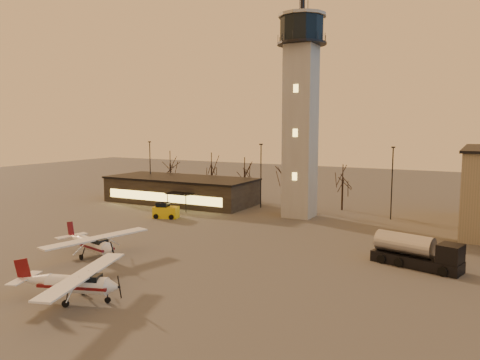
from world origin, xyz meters
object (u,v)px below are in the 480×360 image
(cessna_front, at_px, (80,287))
(cessna_rear, at_px, (95,247))
(service_cart, at_px, (166,212))
(control_tower, at_px, (301,101))
(fuel_truck, at_px, (416,254))
(terminal, at_px, (181,190))

(cessna_front, height_order, cessna_rear, cessna_front)
(cessna_front, relative_size, service_cart, 2.93)
(control_tower, relative_size, cessna_front, 2.93)
(control_tower, relative_size, fuel_truck, 3.90)
(terminal, xyz_separation_m, cessna_front, (19.00, -40.14, -1.10))
(service_cart, bearing_deg, cessna_rear, -88.88)
(cessna_front, relative_size, cessna_rear, 0.99)
(cessna_front, relative_size, fuel_truck, 1.33)
(terminal, height_order, cessna_rear, terminal)
(cessna_rear, bearing_deg, control_tower, 83.94)
(cessna_front, distance_m, cessna_rear, 11.64)
(control_tower, height_order, cessna_front, control_tower)
(terminal, bearing_deg, control_tower, -5.15)
(control_tower, bearing_deg, cessna_rear, -109.63)
(terminal, bearing_deg, cessna_rear, -69.62)
(control_tower, distance_m, cessna_rear, 34.55)
(cessna_rear, height_order, fuel_truck, cessna_rear)
(control_tower, height_order, terminal, control_tower)
(fuel_truck, xyz_separation_m, service_cart, (-34.45, 7.65, -0.35))
(terminal, relative_size, service_cart, 6.69)
(control_tower, xyz_separation_m, cessna_rear, (-10.41, -29.20, -15.26))
(cessna_rear, bearing_deg, terminal, 123.94)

